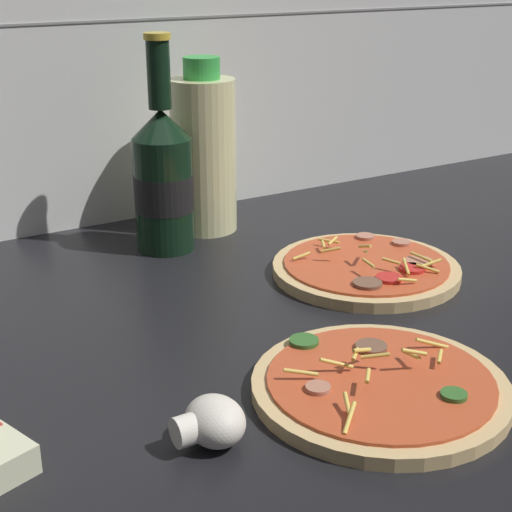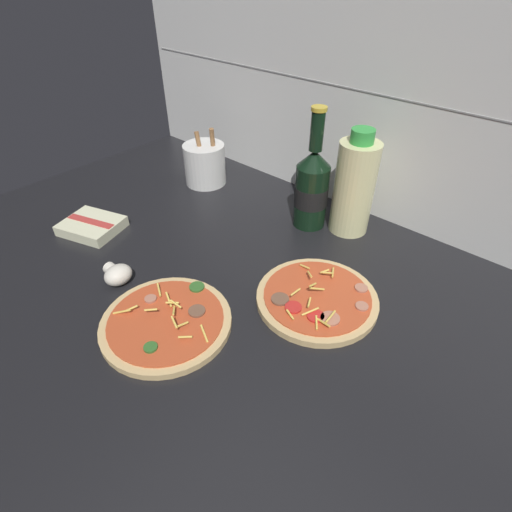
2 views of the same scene
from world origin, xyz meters
TOP-DOWN VIEW (x-y plane):
  - counter_slab at (0.00, 0.00)cm, footprint 160.00×90.00cm
  - tile_backsplash at (0.00, 45.50)cm, footprint 160.00×1.13cm
  - pizza_near at (-10.61, -10.93)cm, footprint 22.39×22.39cm
  - pizza_far at (5.26, 11.01)cm, footprint 22.18×22.18cm
  - beer_bottle at (-11.40, 31.52)cm, footprint 7.52×7.52cm
  - oil_bottle at (-3.45, 35.85)cm, footprint 8.78×8.78cm
  - mushroom_left at (-26.56, -10.04)cm, footprint 5.72×5.45cm

SIDE VIEW (x-z plane):
  - counter_slab at x=0.00cm, z-range 0.00..2.50cm
  - pizza_near at x=-10.61cm, z-range 1.32..5.20cm
  - pizza_far at x=5.26cm, z-range 1.08..5.55cm
  - mushroom_left at x=-26.56cm, z-range 2.50..6.31cm
  - beer_bottle at x=-11.40cm, z-range -1.53..25.52cm
  - oil_bottle at x=-3.45cm, z-range 1.56..24.89cm
  - tile_backsplash at x=0.00cm, z-range 0.00..60.00cm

